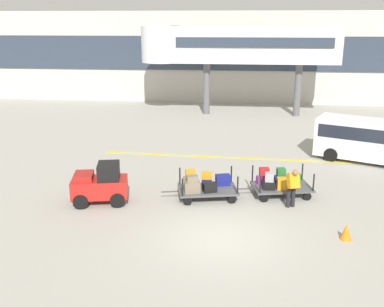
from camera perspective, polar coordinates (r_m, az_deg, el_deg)
name	(u,v)px	position (r m, az deg, el deg)	size (l,w,h in m)	color
ground_plane	(222,238)	(14.64, 3.84, -10.81)	(120.00, 120.00, 0.00)	#9E9B91
apron_lead_line	(280,160)	(22.86, 11.28, -0.80)	(18.29, 0.20, 0.01)	yellow
terminal_building	(236,57)	(39.07, 5.70, 12.30)	(45.17, 2.51, 7.59)	#BCB7AD
jet_bridge	(231,45)	(33.02, 5.00, 13.73)	(14.29, 3.00, 6.43)	silver
baggage_tug	(100,184)	(17.34, -11.73, -3.92)	(2.28, 1.60, 1.58)	red
baggage_cart_lead	(205,185)	(17.48, 1.65, -4.13)	(3.09, 1.85, 1.12)	#4C4C4F
baggage_cart_middle	(279,183)	(18.10, 11.18, -3.76)	(3.09, 1.85, 1.10)	#4C4C4F
baggage_handler	(292,186)	(16.91, 12.85, -4.11)	(0.53, 0.54, 1.56)	black
shuttle_van	(367,137)	(23.58, 21.68, 1.97)	(5.16, 3.67, 2.10)	silver
safety_cone_far	(346,232)	(15.21, 19.28, -9.52)	(0.36, 0.36, 0.55)	orange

